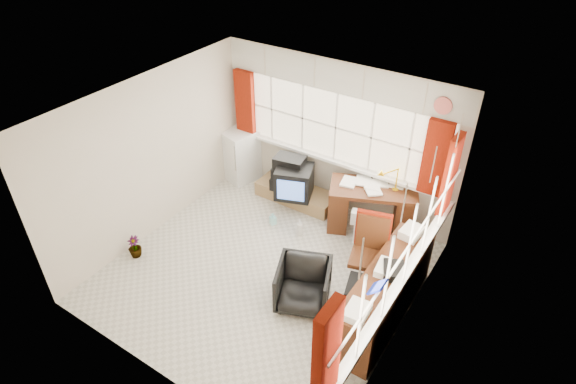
# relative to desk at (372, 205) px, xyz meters

# --- Properties ---
(ground) EXTENTS (4.00, 4.00, 0.00)m
(ground) POSITION_rel_desk_xyz_m (-0.82, -1.75, -0.42)
(ground) COLOR beige
(ground) RESTS_ON ground
(room_walls) EXTENTS (4.00, 4.00, 4.00)m
(room_walls) POSITION_rel_desk_xyz_m (-0.82, -1.75, 1.08)
(room_walls) COLOR beige
(room_walls) RESTS_ON ground
(window_back) EXTENTS (3.70, 0.12, 3.60)m
(window_back) POSITION_rel_desk_xyz_m (-0.82, 0.19, 0.52)
(window_back) COLOR beige
(window_back) RESTS_ON room_walls
(window_right) EXTENTS (0.12, 3.70, 3.60)m
(window_right) POSITION_rel_desk_xyz_m (1.12, -1.75, 0.52)
(window_right) COLOR beige
(window_right) RESTS_ON room_walls
(curtains) EXTENTS (3.83, 3.83, 1.15)m
(curtains) POSITION_rel_desk_xyz_m (0.10, -0.83, 1.03)
(curtains) COLOR maroon
(curtains) RESTS_ON room_walls
(overhead_cabinets) EXTENTS (3.98, 3.98, 0.48)m
(overhead_cabinets) POSITION_rel_desk_xyz_m (0.16, -0.77, 1.83)
(overhead_cabinets) COLOR silver
(overhead_cabinets) RESTS_ON room_walls
(desk) EXTENTS (1.47, 1.12, 0.80)m
(desk) POSITION_rel_desk_xyz_m (0.00, 0.00, 0.00)
(desk) COLOR #512713
(desk) RESTS_ON ground
(desk_lamp) EXTENTS (0.15, 0.13, 0.40)m
(desk_lamp) POSITION_rel_desk_xyz_m (0.29, 0.13, 0.61)
(desk_lamp) COLOR yellow
(desk_lamp) RESTS_ON desk
(task_chair) EXTENTS (0.59, 0.61, 1.14)m
(task_chair) POSITION_rel_desk_xyz_m (0.48, -1.14, 0.18)
(task_chair) COLOR black
(task_chair) RESTS_ON ground
(office_chair) EXTENTS (0.89, 0.90, 0.63)m
(office_chair) POSITION_rel_desk_xyz_m (-0.06, -1.94, -0.11)
(office_chair) COLOR black
(office_chair) RESTS_ON ground
(radiator) EXTENTS (0.45, 0.28, 0.63)m
(radiator) POSITION_rel_desk_xyz_m (0.16, -0.47, -0.17)
(radiator) COLOR white
(radiator) RESTS_ON ground
(credenza) EXTENTS (0.50, 2.00, 0.85)m
(credenza) POSITION_rel_desk_xyz_m (0.91, -1.55, -0.04)
(credenza) COLOR #512713
(credenza) RESTS_ON ground
(file_tray) EXTENTS (0.36, 0.39, 0.11)m
(file_tray) POSITION_rel_desk_xyz_m (0.97, -1.55, 0.38)
(file_tray) COLOR black
(file_tray) RESTS_ON credenza
(tv_bench) EXTENTS (1.40, 0.50, 0.25)m
(tv_bench) POSITION_rel_desk_xyz_m (-1.37, -0.03, -0.30)
(tv_bench) COLOR #8E6747
(tv_bench) RESTS_ON ground
(crt_tv) EXTENTS (0.72, 0.69, 0.52)m
(crt_tv) POSITION_rel_desk_xyz_m (-1.30, -0.21, 0.09)
(crt_tv) COLOR black
(crt_tv) RESTS_ON tv_bench
(hifi_stack) EXTENTS (0.65, 0.47, 0.62)m
(hifi_stack) POSITION_rel_desk_xyz_m (-1.46, -0.10, 0.12)
(hifi_stack) COLOR black
(hifi_stack) RESTS_ON tv_bench
(mini_fridge) EXTENTS (0.69, 0.69, 0.94)m
(mini_fridge) POSITION_rel_desk_xyz_m (-2.62, 0.05, 0.05)
(mini_fridge) COLOR white
(mini_fridge) RESTS_ON ground
(spray_bottle_a) EXTENTS (0.16, 0.16, 0.29)m
(spray_bottle_a) POSITION_rel_desk_xyz_m (-0.84, -0.77, -0.28)
(spray_bottle_a) COLOR silver
(spray_bottle_a) RESTS_ON ground
(spray_bottle_b) EXTENTS (0.13, 0.13, 0.21)m
(spray_bottle_b) POSITION_rel_desk_xyz_m (-1.34, -0.78, -0.32)
(spray_bottle_b) COLOR #95DEDB
(spray_bottle_b) RESTS_ON ground
(flower_vase) EXTENTS (0.21, 0.21, 0.35)m
(flower_vase) POSITION_rel_desk_xyz_m (-2.61, -2.52, -0.25)
(flower_vase) COLOR black
(flower_vase) RESTS_ON ground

